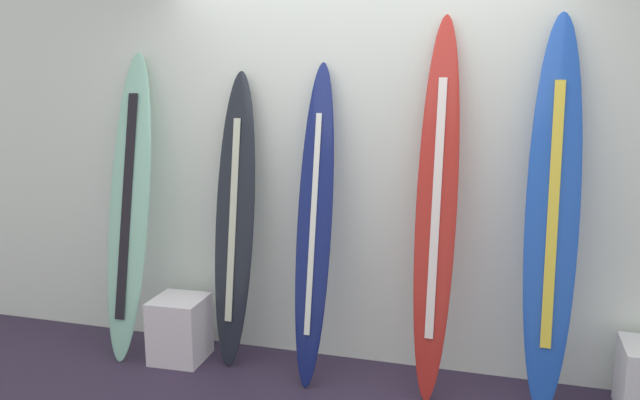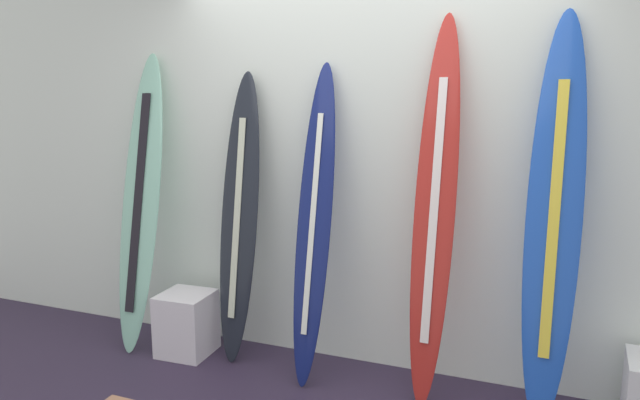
# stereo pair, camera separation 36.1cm
# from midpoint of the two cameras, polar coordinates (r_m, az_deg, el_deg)

# --- Properties ---
(wall_back) EXTENTS (7.20, 0.20, 2.80)m
(wall_back) POSITION_cam_midpoint_polar(r_m,az_deg,el_deg) (3.88, 1.44, 4.55)
(wall_back) COLOR white
(wall_back) RESTS_ON ground
(surfboard_seafoam) EXTENTS (0.31, 0.51, 2.07)m
(surfboard_seafoam) POSITION_cam_midpoint_polar(r_m,az_deg,el_deg) (4.25, -20.29, -0.56)
(surfboard_seafoam) COLOR #8CCBB4
(surfboard_seafoam) RESTS_ON ground
(surfboard_charcoal) EXTENTS (0.30, 0.37, 1.93)m
(surfboard_charcoal) POSITION_cam_midpoint_polar(r_m,az_deg,el_deg) (3.94, -10.86, -2.12)
(surfboard_charcoal) COLOR black
(surfboard_charcoal) RESTS_ON ground
(surfboard_navy) EXTENTS (0.23, 0.51, 1.99)m
(surfboard_navy) POSITION_cam_midpoint_polar(r_m,az_deg,el_deg) (3.66, -3.38, -2.54)
(surfboard_navy) COLOR navy
(surfboard_navy) RESTS_ON ground
(surfboard_crimson) EXTENTS (0.25, 0.46, 2.25)m
(surfboard_crimson) POSITION_cam_midpoint_polar(r_m,az_deg,el_deg) (3.49, 8.27, -1.13)
(surfboard_crimson) COLOR #B42721
(surfboard_crimson) RESTS_ON ground
(surfboard_cobalt) EXTENTS (0.30, 0.45, 2.24)m
(surfboard_cobalt) POSITION_cam_midpoint_polar(r_m,az_deg,el_deg) (3.48, 18.79, -1.56)
(surfboard_cobalt) COLOR blue
(surfboard_cobalt) RESTS_ON ground
(display_block_left) EXTENTS (0.35, 0.35, 0.43)m
(display_block_left) POSITION_cam_midpoint_polar(r_m,az_deg,el_deg) (4.24, -15.82, -11.91)
(display_block_left) COLOR silver
(display_block_left) RESTS_ON ground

